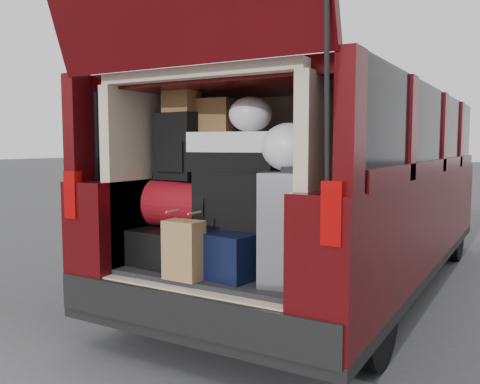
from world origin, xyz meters
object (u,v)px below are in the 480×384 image
Objects in this scene: black_hardshell at (178,244)px; silver_roller at (290,227)px; red_duffel at (185,204)px; kraft_bag at (184,250)px; twotone_duffel at (236,152)px; navy_hardshell at (237,249)px; backpack at (179,146)px; black_soft_case at (237,200)px.

black_hardshell is 0.89m from silver_roller.
black_hardshell is 1.19× the size of red_duffel.
twotone_duffel reaches higher than kraft_bag.
kraft_bag reaches higher than navy_hardshell.
backpack is at bearing 102.18° from black_hardshell.
silver_roller reaches higher than black_hardshell.
silver_roller is at bearing -0.57° from black_hardshell.
navy_hardshell is at bearing -60.83° from twotone_duffel.
black_hardshell is at bearing 132.67° from kraft_bag.
kraft_bag is (-0.16, -0.34, 0.04)m from navy_hardshell.
backpack reaches higher than navy_hardshell.
silver_roller is at bearing -1.65° from backpack.
twotone_duffel reaches higher than black_soft_case.
black_hardshell is at bearing 176.82° from twotone_duffel.
black_hardshell is 0.66m from backpack.
black_soft_case is 0.30m from twotone_duffel.
navy_hardshell is 0.97× the size of silver_roller.
silver_roller reaches higher than black_soft_case.
red_duffel is at bearing 21.77° from black_hardshell.
silver_roller is 0.62m from twotone_duffel.
navy_hardshell is at bearing 66.50° from kraft_bag.
black_hardshell is 1.69× the size of kraft_bag.
black_soft_case is at bearing 5.54° from backpack.
twotone_duffel reaches higher than navy_hardshell.
kraft_bag reaches higher than black_hardshell.
red_duffel is at bearing 126.47° from kraft_bag.
twotone_duffel is (-0.02, 0.01, 0.30)m from black_soft_case.
backpack is at bearing 173.54° from twotone_duffel.
backpack is at bearing 166.17° from red_duffel.
kraft_bag is 0.49m from red_duffel.
black_soft_case is at bearing -50.41° from twotone_duffel.
navy_hardshell is 1.78× the size of kraft_bag.
kraft_bag is (0.30, -0.34, 0.06)m from black_hardshell.
red_duffel reaches higher than navy_hardshell.
twotone_duffel reaches higher than black_hardshell.
black_soft_case reaches higher than black_hardshell.
black_soft_case is 0.55m from backpack.
kraft_bag is 0.78× the size of backpack.
kraft_bag is 0.72× the size of black_soft_case.
twotone_duffel is (0.38, 0.03, 0.35)m from red_duffel.
twotone_duffel is (0.43, 0.02, -0.03)m from backpack.
navy_hardshell is 1.26× the size of red_duffel.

